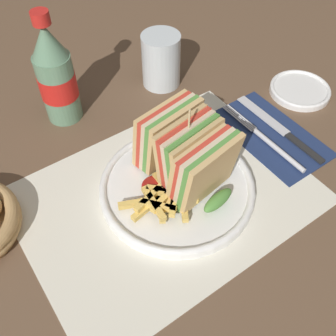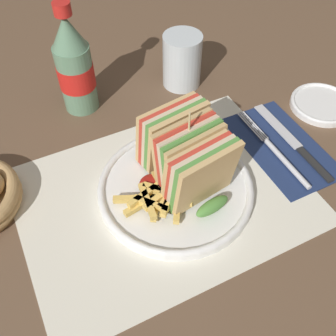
{
  "view_description": "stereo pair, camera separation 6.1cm",
  "coord_description": "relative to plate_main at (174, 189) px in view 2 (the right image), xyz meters",
  "views": [
    {
      "loc": [
        -0.23,
        -0.28,
        0.5
      ],
      "look_at": [
        -0.0,
        0.04,
        0.04
      ],
      "focal_mm": 42.0,
      "sensor_mm": 36.0,
      "label": 1
    },
    {
      "loc": [
        -0.18,
        -0.31,
        0.5
      ],
      "look_at": [
        -0.0,
        0.04,
        0.04
      ],
      "focal_mm": 42.0,
      "sensor_mm": 36.0,
      "label": 2
    }
  ],
  "objects": [
    {
      "name": "placemat",
      "position": [
        -0.02,
        0.0,
        -0.01
      ],
      "size": [
        0.44,
        0.33,
        0.0
      ],
      "color": "silver",
      "rests_on": "ground_plane"
    },
    {
      "name": "ketchup_blob",
      "position": [
        -0.03,
        0.01,
        0.02
      ],
      "size": [
        0.04,
        0.03,
        0.01
      ],
      "color": "maroon",
      "rests_on": "plate_main"
    },
    {
      "name": "fries_pile",
      "position": [
        -0.03,
        -0.02,
        0.02
      ],
      "size": [
        0.11,
        0.1,
        0.02
      ],
      "color": "#E0B756",
      "rests_on": "plate_main"
    },
    {
      "name": "knife",
      "position": [
        0.24,
        0.0,
        -0.0
      ],
      "size": [
        0.02,
        0.21,
        0.0
      ],
      "rotation": [
        0.0,
        0.0,
        -0.0
      ],
      "color": "black",
      "rests_on": "napkin"
    },
    {
      "name": "club_sandwich",
      "position": [
        0.02,
        0.01,
        0.06
      ],
      "size": [
        0.11,
        0.17,
        0.14
      ],
      "color": "tan",
      "rests_on": "plate_main"
    },
    {
      "name": "fork",
      "position": [
        0.19,
        -0.01,
        -0.0
      ],
      "size": [
        0.01,
        0.2,
        0.01
      ],
      "rotation": [
        0.0,
        0.0,
        -0.0
      ],
      "color": "silver",
      "rests_on": "napkin"
    },
    {
      "name": "napkin",
      "position": [
        0.22,
        0.01,
        -0.01
      ],
      "size": [
        0.12,
        0.21,
        0.0
      ],
      "color": "navy",
      "rests_on": "ground_plane"
    },
    {
      "name": "ground_plane",
      "position": [
        0.0,
        -0.02,
        -0.01
      ],
      "size": [
        4.0,
        4.0,
        0.0
      ],
      "primitive_type": "plane",
      "color": "brown"
    },
    {
      "name": "glass_near",
      "position": [
        0.14,
        0.25,
        0.04
      ],
      "size": [
        0.08,
        0.08,
        0.11
      ],
      "color": "silver",
      "rests_on": "ground_plane"
    },
    {
      "name": "coke_bottle_near",
      "position": [
        -0.06,
        0.27,
        0.08
      ],
      "size": [
        0.07,
        0.07,
        0.21
      ],
      "color": "slate",
      "rests_on": "ground_plane"
    },
    {
      "name": "side_saucer",
      "position": [
        0.35,
        0.06,
        -0.0
      ],
      "size": [
        0.12,
        0.12,
        0.01
      ],
      "color": "white",
      "rests_on": "ground_plane"
    },
    {
      "name": "plate_main",
      "position": [
        0.0,
        0.0,
        0.0
      ],
      "size": [
        0.25,
        0.25,
        0.02
      ],
      "color": "white",
      "rests_on": "ground_plane"
    }
  ]
}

